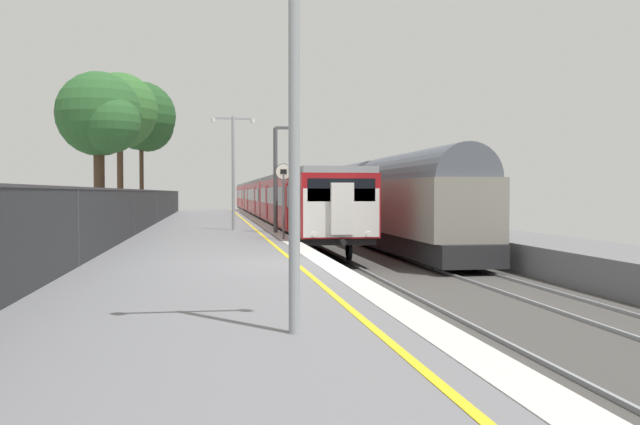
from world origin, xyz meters
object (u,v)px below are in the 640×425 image
(speed_limit_sign, at_px, (284,191))
(background_tree_right, at_px, (121,114))
(platform_lamp_mid, at_px, (233,162))
(background_tree_left, at_px, (101,117))
(signal_gantry, at_px, (282,166))
(commuter_train_at_platform, at_px, (269,198))
(background_tree_centre, at_px, (143,119))
(freight_train_adjacent_track, at_px, (330,197))
(platform_lamp_near, at_px, (294,78))

(speed_limit_sign, height_order, background_tree_right, background_tree_right)
(platform_lamp_mid, xyz_separation_m, background_tree_left, (-5.17, -4.39, 1.52))
(signal_gantry, distance_m, background_tree_left, 7.65)
(commuter_train_at_platform, xyz_separation_m, background_tree_right, (-9.87, -11.25, 5.24))
(commuter_train_at_platform, height_order, background_tree_centre, background_tree_centre)
(signal_gantry, bearing_deg, platform_lamp_mid, 129.43)
(background_tree_right, bearing_deg, background_tree_left, -85.55)
(background_tree_centre, distance_m, background_tree_right, 5.94)
(background_tree_right, bearing_deg, speed_limit_sign, -66.15)
(speed_limit_sign, distance_m, platform_lamp_mid, 7.08)
(commuter_train_at_platform, relative_size, background_tree_right, 7.00)
(signal_gantry, height_order, speed_limit_sign, signal_gantry)
(signal_gantry, distance_m, background_tree_centre, 21.51)
(freight_train_adjacent_track, bearing_deg, speed_limit_sign, -103.69)
(freight_train_adjacent_track, bearing_deg, background_tree_right, -157.05)
(commuter_train_at_platform, xyz_separation_m, signal_gantry, (-1.46, -25.08, 1.60))
(commuter_train_at_platform, height_order, speed_limit_sign, commuter_train_at_platform)
(speed_limit_sign, xyz_separation_m, platform_lamp_near, (-1.62, -17.02, 1.35))
(speed_limit_sign, height_order, platform_lamp_mid, platform_lamp_mid)
(commuter_train_at_platform, relative_size, platform_lamp_mid, 12.01)
(background_tree_left, xyz_separation_m, background_tree_right, (-1.23, 15.77, 1.88))
(speed_limit_sign, height_order, background_tree_left, background_tree_left)
(platform_lamp_near, bearing_deg, background_tree_right, 100.31)
(speed_limit_sign, distance_m, platform_lamp_near, 17.15)
(speed_limit_sign, xyz_separation_m, platform_lamp_mid, (-1.62, 6.76, 1.34))
(freight_train_adjacent_track, distance_m, background_tree_left, 25.28)
(background_tree_right, bearing_deg, freight_train_adjacent_track, 22.95)
(speed_limit_sign, distance_m, background_tree_centre, 25.60)
(commuter_train_at_platform, distance_m, signal_gantry, 25.17)
(background_tree_centre, bearing_deg, speed_limit_sign, -73.17)
(platform_lamp_mid, distance_m, background_tree_centre, 18.54)
(freight_train_adjacent_track, bearing_deg, platform_lamp_mid, -113.42)
(speed_limit_sign, relative_size, platform_lamp_near, 0.53)
(speed_limit_sign, xyz_separation_m, background_tree_right, (-8.02, 18.15, 4.73))
(commuter_train_at_platform, relative_size, background_tree_centre, 6.69)
(freight_train_adjacent_track, bearing_deg, commuter_train_at_platform, 126.71)
(platform_lamp_mid, xyz_separation_m, background_tree_right, (-6.40, 11.38, 3.40))
(background_tree_centre, bearing_deg, signal_gantry, -68.77)
(background_tree_right, bearing_deg, commuter_train_at_platform, 48.74)
(freight_train_adjacent_track, xyz_separation_m, signal_gantry, (-5.46, -19.71, 1.49))
(signal_gantry, height_order, background_tree_centre, background_tree_centre)
(freight_train_adjacent_track, xyz_separation_m, speed_limit_sign, (-5.85, -24.02, 0.40))
(platform_lamp_near, bearing_deg, platform_lamp_mid, 90.00)
(freight_train_adjacent_track, xyz_separation_m, background_tree_right, (-13.87, -5.87, 5.13))
(signal_gantry, xyz_separation_m, background_tree_centre, (-7.66, 19.71, 3.94))
(background_tree_centre, bearing_deg, platform_lamp_near, -82.17)
(background_tree_centre, bearing_deg, freight_train_adjacent_track, -0.03)
(background_tree_right, bearing_deg, background_tree_centre, 82.72)
(freight_train_adjacent_track, bearing_deg, signal_gantry, -105.49)
(background_tree_left, bearing_deg, background_tree_right, 94.45)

